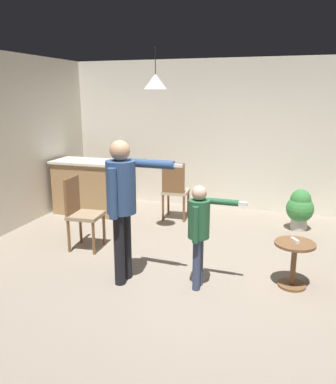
{
  "coord_description": "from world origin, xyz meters",
  "views": [
    {
      "loc": [
        0.94,
        -3.95,
        2.09
      ],
      "look_at": [
        -0.37,
        0.18,
        1.0
      ],
      "focal_mm": 36.62,
      "sensor_mm": 36.0,
      "label": 1
    }
  ],
  "objects": [
    {
      "name": "potted_plant_corner",
      "position": [
        1.13,
        2.27,
        0.36
      ],
      "size": [
        0.43,
        0.43,
        0.65
      ],
      "color": "#B7B2AD",
      "rests_on": "ground"
    },
    {
      "name": "spare_remote_on_table",
      "position": [
        1.04,
        0.29,
        0.54
      ],
      "size": [
        0.1,
        0.13,
        0.04
      ],
      "primitive_type": "cube",
      "rotation": [
        0.0,
        0.0,
        0.54
      ],
      "color": "white",
      "rests_on": "side_table_by_couch"
    },
    {
      "name": "person_child",
      "position": [
        0.06,
        -0.07,
        0.72
      ],
      "size": [
        0.61,
        0.34,
        1.16
      ],
      "rotation": [
        0.0,
        0.0,
        -1.6
      ],
      "color": "#384260",
      "rests_on": "ground"
    },
    {
      "name": "ground",
      "position": [
        0.0,
        0.0,
        0.0
      ],
      "size": [
        7.68,
        7.68,
        0.0
      ],
      "primitive_type": "plane",
      "color": "gray"
    },
    {
      "name": "kitchen_counter",
      "position": [
        -2.45,
        2.11,
        0.48
      ],
      "size": [
        1.26,
        0.66,
        0.95
      ],
      "color": "#99754C",
      "rests_on": "ground"
    },
    {
      "name": "dining_chair_by_counter",
      "position": [
        -0.89,
        2.18,
        0.55
      ],
      "size": [
        0.44,
        0.44,
        1.0
      ],
      "rotation": [
        0.0,
        0.0,
        0.05
      ],
      "color": "brown",
      "rests_on": "ground"
    },
    {
      "name": "wall_back",
      "position": [
        0.0,
        3.2,
        1.35
      ],
      "size": [
        6.4,
        0.1,
        2.7
      ],
      "primitive_type": "cube",
      "color": "silver",
      "rests_on": "ground"
    },
    {
      "name": "person_adult",
      "position": [
        -0.78,
        -0.17,
        1.0
      ],
      "size": [
        0.81,
        0.47,
        1.62
      ],
      "rotation": [
        0.0,
        0.0,
        -1.63
      ],
      "color": "black",
      "rests_on": "ground"
    },
    {
      "name": "ceiling_light_pendant",
      "position": [
        -0.88,
        1.22,
        2.25
      ],
      "size": [
        0.32,
        0.32,
        0.55
      ],
      "color": "silver"
    },
    {
      "name": "side_table_by_couch",
      "position": [
        1.05,
        0.27,
        0.33
      ],
      "size": [
        0.44,
        0.44,
        0.52
      ],
      "color": "brown",
      "rests_on": "ground"
    },
    {
      "name": "dining_chair_near_wall",
      "position": [
        -1.75,
        0.57,
        0.55
      ],
      "size": [
        0.45,
        0.45,
        1.0
      ],
      "rotation": [
        0.0,
        0.0,
        4.79
      ],
      "color": "brown",
      "rests_on": "ground"
    }
  ]
}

